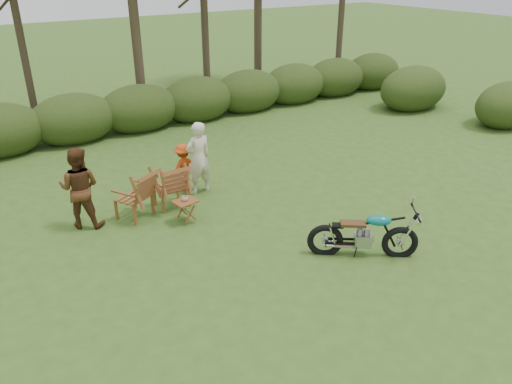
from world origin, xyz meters
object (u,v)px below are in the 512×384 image
cup (185,199)px  child (185,189)px  adult_b (86,225)px  side_table (186,211)px  lawn_chair_left (136,216)px  motorcycle (361,254)px  lawn_chair_right (171,206)px  adult_a (200,192)px

cup → child: (0.66, 1.45, -0.53)m
adult_b → child: size_ratio=1.50×
side_table → child: (0.66, 1.46, -0.24)m
lawn_chair_left → side_table: size_ratio=2.20×
motorcycle → child: (-1.46, 4.31, 0.00)m
lawn_chair_left → adult_b: (-0.98, 0.20, 0.00)m
lawn_chair_right → child: child is taller
adult_a → lawn_chair_right: bearing=14.0°
side_table → adult_b: 2.04m
lawn_chair_left → side_table: (0.79, -0.79, 0.24)m
motorcycle → cup: 3.60m
motorcycle → lawn_chair_right: size_ratio=1.86×
lawn_chair_left → adult_b: bearing=-40.8°
motorcycle → adult_a: bearing=143.5°
side_table → cup: bearing=87.3°
lawn_chair_left → child: 1.59m
side_table → adult_b: size_ratio=0.29×
motorcycle → side_table: 3.57m
adult_b → motorcycle: bearing=169.3°
cup → adult_a: adult_a is taller
lawn_chair_right → side_table: (-0.04, -0.85, 0.24)m
lawn_chair_left → cup: size_ratio=8.73×
cup → adult_b: 2.09m
adult_b → lawn_chair_right: bearing=-150.7°
cup → lawn_chair_right: bearing=87.1°
side_table → child: size_ratio=0.43×
adult_a → motorcycle: bearing=102.5°
lawn_chair_left → adult_a: (1.68, 0.34, 0.00)m
cup → motorcycle: bearing=-53.4°
lawn_chair_left → adult_a: size_ratio=0.63×
child → adult_b: bearing=3.3°
motorcycle → adult_b: adult_b is taller
motorcycle → adult_a: (-1.23, 3.99, 0.00)m
motorcycle → adult_a: size_ratio=1.12×
adult_a → child: adult_a is taller
lawn_chair_left → adult_a: 1.72m
lawn_chair_right → cup: 0.99m
lawn_chair_left → lawn_chair_right: bearing=154.2°
lawn_chair_right → side_table: size_ratio=2.10×
lawn_chair_left → motorcycle: bearing=99.3°
adult_a → cup: bearing=46.8°
side_table → child: 1.62m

